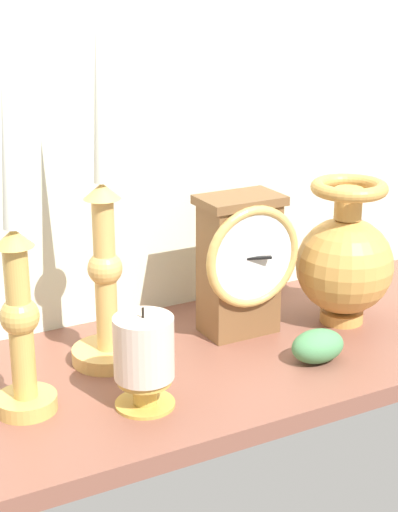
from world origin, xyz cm
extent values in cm
cube|color=brown|center=(0.00, 0.00, -1.20)|extent=(100.00, 36.00, 2.40)
cube|color=silver|center=(0.00, 18.50, 32.50)|extent=(120.00, 2.00, 65.00)
cube|color=brown|center=(8.76, 4.98, 9.12)|extent=(9.84, 6.40, 18.25)
cube|color=brown|center=(8.76, 4.98, 18.85)|extent=(11.03, 7.17, 1.20)
torus|color=tan|center=(8.76, 1.38, 11.96)|extent=(14.00, 1.27, 14.00)
cylinder|color=white|center=(8.76, 1.28, 11.96)|extent=(11.71, 0.40, 11.71)
cube|color=black|center=(8.76, 0.98, 11.96)|extent=(4.40, 2.06, 0.30)
cylinder|color=tan|center=(-10.71, 4.83, 0.90)|extent=(9.36, 9.36, 1.80)
cylinder|color=tan|center=(-10.71, 4.83, 11.68)|extent=(2.73, 2.73, 19.75)
sphere|color=tan|center=(-10.71, 4.83, 12.66)|extent=(4.37, 4.37, 4.37)
cone|color=tan|center=(-10.71, 4.83, 22.55)|extent=(4.58, 4.58, 2.00)
cone|color=silver|center=(-10.71, 4.83, 32.94)|extent=(1.86, 1.86, 18.78)
cylinder|color=tan|center=(-23.74, -2.42, 0.90)|extent=(7.06, 7.06, 1.80)
cylinder|color=tan|center=(-23.74, -2.42, 10.75)|extent=(2.75, 2.75, 17.90)
sphere|color=tan|center=(-23.74, -2.42, 11.65)|extent=(4.39, 4.39, 4.39)
cone|color=tan|center=(-23.74, -2.42, 20.70)|extent=(4.37, 4.37, 2.00)
cone|color=silver|center=(-23.74, -2.42, 29.55)|extent=(2.05, 2.05, 15.69)
cylinder|color=gold|center=(23.58, 0.84, 0.80)|extent=(6.16, 6.16, 1.60)
sphere|color=gold|center=(23.58, 0.84, 8.45)|extent=(13.70, 13.70, 13.70)
cylinder|color=gold|center=(23.58, 0.84, 17.49)|extent=(3.83, 3.83, 4.38)
torus|color=gold|center=(23.58, 0.84, 19.68)|extent=(10.55, 10.55, 1.90)
cylinder|color=gold|center=(-11.39, -7.87, 1.65)|extent=(2.79, 2.79, 3.31)
cylinder|color=gold|center=(-11.39, -7.87, 0.40)|extent=(6.98, 6.98, 0.80)
cylinder|color=gold|center=(-11.39, -7.87, 3.31)|extent=(6.28, 6.28, 0.60)
cylinder|color=beige|center=(-11.39, -7.87, 7.35)|extent=(6.93, 6.93, 7.28)
cylinder|color=black|center=(-11.39, -7.87, 11.59)|extent=(0.30, 0.30, 1.20)
ellipsoid|color=#4C8C55|center=(12.85, -8.03, 2.14)|extent=(7.30, 5.11, 4.27)
camera|label=1|loc=(-45.43, -84.12, 47.05)|focal=57.20mm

